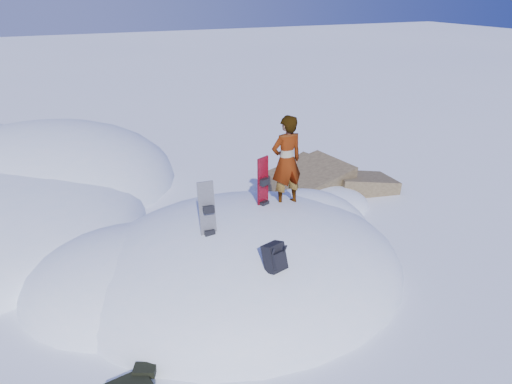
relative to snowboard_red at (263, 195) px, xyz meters
name	(u,v)px	position (x,y,z in m)	size (l,w,h in m)	color
ground	(243,276)	(-0.58, -0.27, -1.66)	(120.00, 120.00, 0.00)	white
snow_mound	(232,273)	(-0.76, -0.03, -1.66)	(8.00, 6.00, 3.00)	white
rock_outcrop	(319,196)	(3.13, 2.74, -1.65)	(4.68, 4.41, 1.68)	brown
snowboard_red	(263,195)	(0.00, 0.00, 0.00)	(0.31, 0.25, 1.69)	red
snowboard_dark	(208,224)	(-1.46, -0.70, -0.04)	(0.32, 0.27, 1.63)	black
backpack	(275,257)	(-0.74, -2.03, -0.24)	(0.43, 0.49, 0.57)	black
person	(286,161)	(0.56, 0.06, 0.65)	(0.72, 0.47, 1.97)	slate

